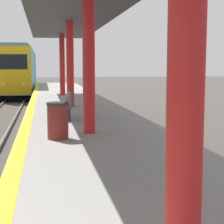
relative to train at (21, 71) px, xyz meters
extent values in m
cube|color=black|center=(0.00, 0.07, -2.03)|extent=(2.24, 18.41, 0.55)
cube|color=teal|center=(0.00, 0.07, 0.12)|extent=(2.64, 20.45, 3.74)
cube|color=gold|center=(0.00, -10.07, 0.12)|extent=(2.58, 0.16, 3.67)
cube|color=black|center=(0.00, -10.13, 0.77)|extent=(2.11, 0.06, 1.12)
cube|color=slate|center=(0.00, 0.07, 2.11)|extent=(2.24, 19.43, 0.24)
sphere|color=white|center=(-0.73, -10.13, -0.91)|extent=(0.18, 0.18, 0.18)
sphere|color=white|center=(0.73, -10.13, -0.91)|extent=(0.18, 0.18, 0.18)
cylinder|color=red|center=(3.33, -36.10, 0.52)|extent=(0.31, 0.31, 3.64)
cylinder|color=red|center=(3.33, -29.50, 0.52)|extent=(0.31, 0.31, 3.64)
cylinder|color=red|center=(3.33, -22.91, 0.52)|extent=(0.31, 0.31, 3.64)
cylinder|color=red|center=(3.33, -16.31, 0.52)|extent=(0.31, 0.31, 3.64)
cube|color=#3F3F44|center=(3.33, -26.21, 2.44)|extent=(3.47, 26.39, 0.20)
cylinder|color=maroon|center=(2.50, -30.18, -0.90)|extent=(0.49, 0.49, 0.81)
cylinder|color=#262626|center=(2.50, -30.18, -0.46)|extent=(0.52, 0.52, 0.06)
cube|color=#4C4C51|center=(2.83, -26.66, -0.86)|extent=(0.44, 1.52, 0.08)
cube|color=#4C4C51|center=(3.02, -26.66, -0.60)|extent=(0.06, 1.52, 0.44)
cube|color=#262628|center=(2.83, -27.27, -1.10)|extent=(0.35, 0.08, 0.40)
cube|color=#262628|center=(2.83, -26.05, -1.10)|extent=(0.35, 0.08, 0.40)
camera|label=1|loc=(2.18, -39.02, 0.40)|focal=60.00mm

